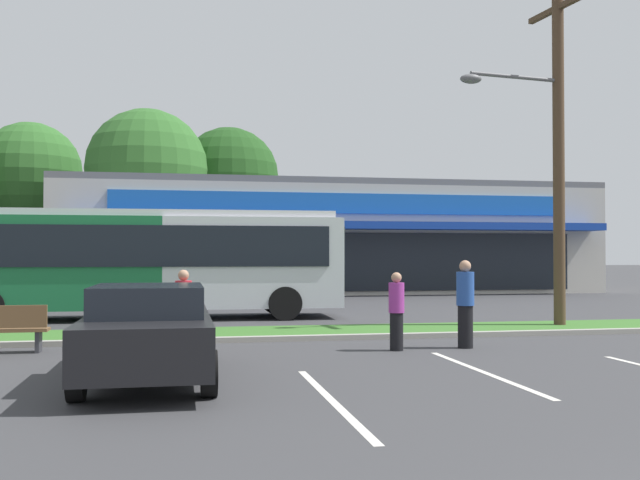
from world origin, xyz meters
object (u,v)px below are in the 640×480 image
(car_1, at_px, (149,331))
(pedestrian_mid, at_px, (183,311))
(bus_stop_bench, at_px, (5,328))
(pedestrian_near_bench, at_px, (465,304))
(city_bus, at_px, (144,260))
(car_2, at_px, (229,285))
(pedestrian_by_pole, at_px, (396,311))
(utility_pole, at_px, (554,143))

(car_1, xyz_separation_m, pedestrian_mid, (0.53, 3.35, 0.05))
(bus_stop_bench, relative_size, pedestrian_near_bench, 0.88)
(pedestrian_near_bench, bearing_deg, car_1, 35.06)
(city_bus, height_order, pedestrian_near_bench, city_bus)
(car_1, distance_m, pedestrian_mid, 3.39)
(car_1, bearing_deg, pedestrian_near_bench, -65.64)
(car_2, xyz_separation_m, pedestrian_by_pole, (2.42, -14.60, 0.05))
(bus_stop_bench, bearing_deg, pedestrian_near_bench, 174.46)
(city_bus, bearing_deg, bus_stop_bench, -106.46)
(utility_pole, relative_size, pedestrian_by_pole, 5.71)
(pedestrian_mid, bearing_deg, utility_pole, 108.12)
(car_1, bearing_deg, utility_pole, -59.19)
(pedestrian_near_bench, bearing_deg, pedestrian_mid, 5.73)
(bus_stop_bench, relative_size, car_1, 0.34)
(pedestrian_near_bench, distance_m, pedestrian_by_pole, 1.53)
(city_bus, distance_m, bus_stop_bench, 7.76)
(utility_pole, height_order, pedestrian_by_pole, utility_pole)
(city_bus, xyz_separation_m, pedestrian_mid, (1.14, -7.70, -0.94))
(pedestrian_by_pole, height_order, pedestrian_mid, pedestrian_mid)
(bus_stop_bench, bearing_deg, pedestrian_mid, 173.51)
(car_1, xyz_separation_m, car_2, (2.35, 17.33, -0.02))
(pedestrian_mid, bearing_deg, car_1, -6.41)
(utility_pole, height_order, city_bus, utility_pole)
(utility_pole, distance_m, pedestrian_mid, 10.64)
(pedestrian_near_bench, distance_m, pedestrian_mid, 5.78)
(car_1, bearing_deg, car_2, -7.72)
(bus_stop_bench, xyz_separation_m, pedestrian_near_bench, (9.19, -0.89, 0.41))
(city_bus, relative_size, pedestrian_by_pole, 7.53)
(utility_pole, distance_m, car_2, 14.30)
(pedestrian_near_bench, height_order, pedestrian_by_pole, pedestrian_near_bench)
(utility_pole, relative_size, pedestrian_near_bench, 4.95)
(bus_stop_bench, height_order, pedestrian_near_bench, pedestrian_near_bench)
(bus_stop_bench, xyz_separation_m, car_1, (2.90, -3.74, 0.26))
(bus_stop_bench, height_order, pedestrian_mid, pedestrian_mid)
(city_bus, relative_size, pedestrian_mid, 7.27)
(car_2, relative_size, pedestrian_by_pole, 2.80)
(pedestrian_near_bench, height_order, pedestrian_mid, pedestrian_near_bench)
(utility_pole, distance_m, pedestrian_by_pole, 7.39)
(pedestrian_by_pole, distance_m, pedestrian_mid, 4.28)
(city_bus, relative_size, pedestrian_near_bench, 6.53)
(utility_pole, xyz_separation_m, car_1, (-10.02, -5.98, -4.08))
(pedestrian_near_bench, relative_size, pedestrian_by_pole, 1.15)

